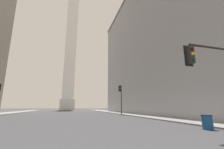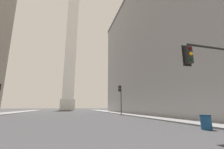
{
  "view_description": "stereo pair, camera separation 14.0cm",
  "coord_description": "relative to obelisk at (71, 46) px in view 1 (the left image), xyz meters",
  "views": [
    {
      "loc": [
        0.89,
        -0.38,
        1.66
      ],
      "look_at": [
        15.71,
        51.99,
        13.49
      ],
      "focal_mm": 24.0,
      "sensor_mm": 36.0,
      "label": 1
    },
    {
      "loc": [
        1.03,
        -0.42,
        1.66
      ],
      "look_at": [
        15.71,
        51.99,
        13.49
      ],
      "focal_mm": 24.0,
      "sensor_mm": 36.0,
      "label": 2
    }
  ],
  "objects": [
    {
      "name": "traffic_light_mid_right",
      "position": [
        11.99,
        -57.26,
        -33.56
      ],
      "size": [
        0.77,
        0.5,
        6.46
      ],
      "color": "black",
      "rests_on": "ground_plane"
    },
    {
      "name": "sidewalk_right",
      "position": [
        14.53,
        -56.89,
        -37.73
      ],
      "size": [
        5.0,
        106.67,
        0.15
      ],
      "primitive_type": "cube",
      "color": "slate",
      "rests_on": "ground_plane"
    },
    {
      "name": "building_right",
      "position": [
        28.77,
        -57.91,
        -21.07
      ],
      "size": [
        27.34,
        51.3,
        33.46
      ],
      "color": "#9E9EA0",
      "rests_on": "ground_plane"
    },
    {
      "name": "trash_bin",
      "position": [
        11.0,
        -79.91,
        -37.26
      ],
      "size": [
        0.79,
        0.79,
        1.08
      ],
      "color": "navy",
      "rests_on": "ground_plane"
    },
    {
      "name": "obelisk",
      "position": [
        0.0,
        0.0,
        0.0
      ],
      "size": [
        7.9,
        7.9,
        78.52
      ],
      "color": "silver",
      "rests_on": "ground_plane"
    }
  ]
}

